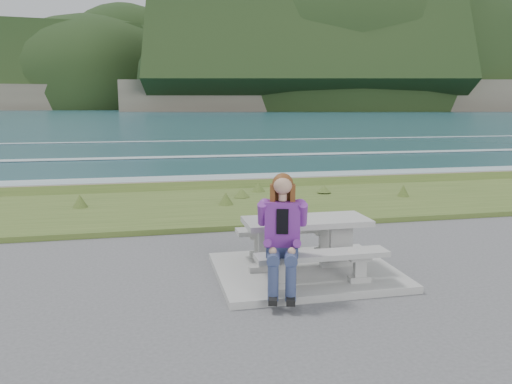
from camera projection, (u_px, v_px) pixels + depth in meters
concrete_slab at (305, 271)px, 7.34m from camera, size 2.60×2.10×0.10m
picnic_table at (306, 230)px, 7.23m from camera, size 1.80×0.75×0.75m
bench_landward at (322, 260)px, 6.60m from camera, size 1.80×0.35×0.45m
bench_seaward at (292, 233)px, 7.95m from camera, size 1.80×0.35×0.45m
grass_verge at (243, 207)px, 12.16m from camera, size 160.00×4.50×0.22m
shore_drop at (225, 188)px, 14.96m from camera, size 160.00×0.80×2.20m
ocean at (185, 171)px, 31.81m from camera, size 1600.00×1600.00×0.09m
headland_range at (376, 95)px, 428.53m from camera, size 729.83×363.95×201.43m
seated_woman at (282, 250)px, 6.31m from camera, size 0.62×0.86×1.52m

